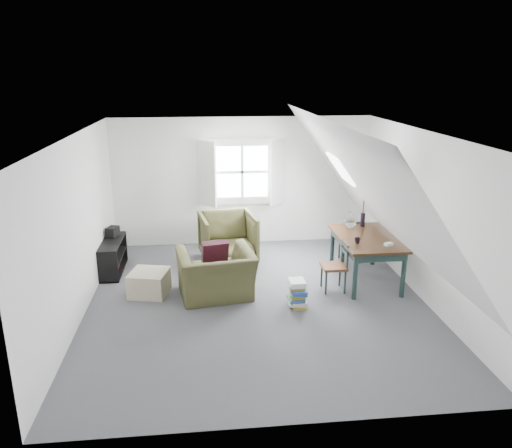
{
  "coord_description": "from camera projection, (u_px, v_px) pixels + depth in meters",
  "views": [
    {
      "loc": [
        -0.75,
        -6.78,
        3.33
      ],
      "look_at": [
        0.04,
        0.6,
        1.04
      ],
      "focal_mm": 35.0,
      "sensor_mm": 36.0,
      "label": 1
    }
  ],
  "objects": [
    {
      "name": "slope_right",
      "position": [
        365.0,
        184.0,
        7.14
      ],
      "size": [
        3.19,
        5.5,
        4.48
      ],
      "primitive_type": "plane",
      "rotation": [
        0.0,
        -2.19,
        0.0
      ],
      "color": "white",
      "rests_on": "wall_right"
    },
    {
      "name": "magazine_stack",
      "position": [
        298.0,
        293.0,
        7.31
      ],
      "size": [
        0.3,
        0.36,
        0.4
      ],
      "rotation": [
        0.0,
        0.0,
        -0.22
      ],
      "color": "#B29933",
      "rests_on": "floor"
    },
    {
      "name": "slope_left",
      "position": [
        145.0,
        189.0,
        6.82
      ],
      "size": [
        3.19,
        5.5,
        4.48
      ],
      "primitive_type": "plane",
      "rotation": [
        0.0,
        2.19,
        0.0
      ],
      "color": "white",
      "rests_on": "wall_left"
    },
    {
      "name": "media_shelf",
      "position": [
        112.0,
        258.0,
        8.54
      ],
      "size": [
        0.36,
        1.08,
        0.55
      ],
      "rotation": [
        0.0,
        0.0,
        0.06
      ],
      "color": "black",
      "rests_on": "floor"
    },
    {
      "name": "paper_box",
      "position": [
        389.0,
        244.0,
        7.64
      ],
      "size": [
        0.15,
        0.12,
        0.04
      ],
      "primitive_type": "cube",
      "rotation": [
        0.0,
        0.0,
        0.36
      ],
      "color": "white",
      "rests_on": "dining_table"
    },
    {
      "name": "wall_back",
      "position": [
        242.0,
        182.0,
        9.75
      ],
      "size": [
        5.0,
        0.0,
        5.0
      ],
      "primitive_type": "plane",
      "rotation": [
        1.57,
        0.0,
        0.0
      ],
      "color": "white",
      "rests_on": "ground"
    },
    {
      "name": "dining_chair_far",
      "position": [
        351.0,
        240.0,
        8.97
      ],
      "size": [
        0.37,
        0.37,
        0.79
      ],
      "rotation": [
        0.0,
        0.0,
        2.91
      ],
      "color": "#5C2F19",
      "rests_on": "floor"
    },
    {
      "name": "floor",
      "position": [
        257.0,
        302.0,
        7.5
      ],
      "size": [
        5.5,
        5.5,
        0.0
      ],
      "primitive_type": "plane",
      "color": "#4D4E53",
      "rests_on": "ground"
    },
    {
      "name": "ceiling",
      "position": [
        257.0,
        134.0,
        6.77
      ],
      "size": [
        5.5,
        5.5,
        0.0
      ],
      "primitive_type": "plane",
      "rotation": [
        3.14,
        0.0,
        0.0
      ],
      "color": "white",
      "rests_on": "wall_back"
    },
    {
      "name": "dormer_window",
      "position": [
        242.0,
        172.0,
        9.62
      ],
      "size": [
        1.71,
        0.35,
        1.3
      ],
      "color": "white",
      "rests_on": "wall_back"
    },
    {
      "name": "armchair_near",
      "position": [
        216.0,
        296.0,
        7.7
      ],
      "size": [
        1.25,
        1.14,
        0.73
      ],
      "primitive_type": "imported",
      "rotation": [
        0.0,
        0.0,
        3.29
      ],
      "color": "#424223",
      "rests_on": "floor"
    },
    {
      "name": "skylight",
      "position": [
        340.0,
        169.0,
        8.38
      ],
      "size": [
        0.35,
        0.75,
        0.47
      ],
      "primitive_type": "cube",
      "rotation": [
        0.0,
        0.95,
        0.0
      ],
      "color": "white",
      "rests_on": "slope_right"
    },
    {
      "name": "wall_right",
      "position": [
        425.0,
        217.0,
        7.39
      ],
      "size": [
        0.0,
        5.5,
        5.5
      ],
      "primitive_type": "plane",
      "rotation": [
        1.57,
        0.0,
        -1.57
      ],
      "color": "white",
      "rests_on": "ground"
    },
    {
      "name": "dining_chair_near",
      "position": [
        336.0,
        266.0,
        7.79
      ],
      "size": [
        0.37,
        0.37,
        0.79
      ],
      "rotation": [
        0.0,
        0.0,
        -1.59
      ],
      "color": "#5C2F19",
      "rests_on": "floor"
    },
    {
      "name": "throw_pillow",
      "position": [
        215.0,
        253.0,
        7.65
      ],
      "size": [
        0.44,
        0.3,
        0.41
      ],
      "primitive_type": "cube",
      "rotation": [
        0.31,
        0.0,
        0.19
      ],
      "color": "#3C101F",
      "rests_on": "armchair_near"
    },
    {
      "name": "demijohn",
      "position": [
        350.0,
        222.0,
        8.43
      ],
      "size": [
        0.2,
        0.2,
        0.28
      ],
      "rotation": [
        0.0,
        0.0,
        -0.02
      ],
      "color": "silver",
      "rests_on": "dining_table"
    },
    {
      "name": "electronics_box",
      "position": [
        113.0,
        232.0,
        8.7
      ],
      "size": [
        0.23,
        0.27,
        0.19
      ],
      "primitive_type": "cube",
      "rotation": [
        0.0,
        0.0,
        -0.33
      ],
      "color": "black",
      "rests_on": "media_shelf"
    },
    {
      "name": "vase_twigs",
      "position": [
        363.0,
        219.0,
        8.54
      ],
      "size": [
        0.08,
        0.08,
        0.59
      ],
      "rotation": [
        0.0,
        0.0,
        0.37
      ],
      "color": "black",
      "rests_on": "dining_table"
    },
    {
      "name": "dining_table",
      "position": [
        366.0,
        243.0,
        8.08
      ],
      "size": [
        0.91,
        1.52,
        0.76
      ],
      "rotation": [
        0.0,
        0.0,
        -0.03
      ],
      "color": "black",
      "rests_on": "floor"
    },
    {
      "name": "cup",
      "position": [
        357.0,
        243.0,
        7.74
      ],
      "size": [
        0.11,
        0.11,
        0.09
      ],
      "primitive_type": "imported",
      "rotation": [
        0.0,
        0.0,
        -0.16
      ],
      "color": "black",
      "rests_on": "dining_table"
    },
    {
      "name": "armchair_far",
      "position": [
        228.0,
        260.0,
        9.14
      ],
      "size": [
        1.09,
        1.11,
        0.89
      ],
      "primitive_type": "imported",
      "rotation": [
        0.0,
        0.0,
        0.16
      ],
      "color": "#424223",
      "rests_on": "floor"
    },
    {
      "name": "ottoman",
      "position": [
        149.0,
        283.0,
        7.72
      ],
      "size": [
        0.66,
        0.66,
        0.37
      ],
      "primitive_type": "cube",
      "rotation": [
        0.0,
        0.0,
        -0.23
      ],
      "color": "#B2A889",
      "rests_on": "floor"
    },
    {
      "name": "wall_front",
      "position": [
        290.0,
        310.0,
        4.52
      ],
      "size": [
        5.0,
        0.0,
        5.0
      ],
      "primitive_type": "plane",
      "rotation": [
        -1.57,
        0.0,
        0.0
      ],
      "color": "white",
      "rests_on": "ground"
    },
    {
      "name": "wall_left",
      "position": [
        78.0,
        228.0,
        6.88
      ],
      "size": [
        0.0,
        5.5,
        5.5
      ],
      "primitive_type": "plane",
      "rotation": [
        1.57,
        0.0,
        1.57
      ],
      "color": "white",
      "rests_on": "ground"
    }
  ]
}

